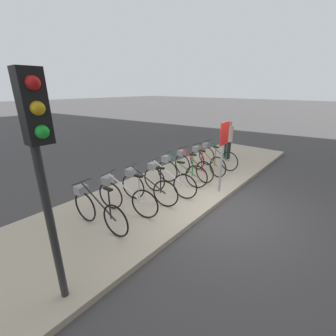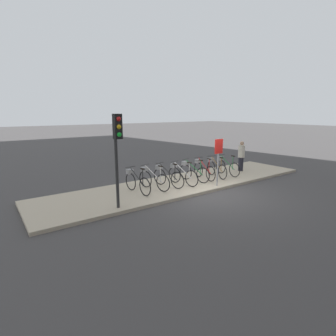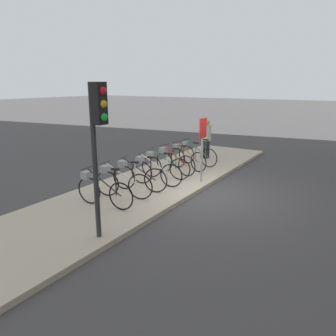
# 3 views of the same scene
# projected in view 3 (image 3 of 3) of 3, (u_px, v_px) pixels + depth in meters

# --- Properties ---
(ground_plane) EXTENTS (120.00, 120.00, 0.00)m
(ground_plane) POSITION_uv_depth(u_px,v_px,m) (199.00, 193.00, 9.55)
(ground_plane) COLOR #423F3F
(sidewalk) EXTENTS (12.95, 3.02, 0.12)m
(sidewalk) POSITION_uv_depth(u_px,v_px,m) (156.00, 183.00, 10.31)
(sidewalk) COLOR #B7A88E
(sidewalk) RESTS_ON ground_plane
(parked_bicycle_0) EXTENTS (0.46, 1.66, 1.02)m
(parked_bicycle_0) POSITION_uv_depth(u_px,v_px,m) (101.00, 189.00, 8.08)
(parked_bicycle_0) COLOR black
(parked_bicycle_0) RESTS_ON sidewalk
(parked_bicycle_1) EXTENTS (0.56, 1.63, 1.02)m
(parked_bicycle_1) POSITION_uv_depth(u_px,v_px,m) (120.00, 181.00, 8.71)
(parked_bicycle_1) COLOR black
(parked_bicycle_1) RESTS_ON sidewalk
(parked_bicycle_2) EXTENTS (0.54, 1.63, 1.02)m
(parked_bicycle_2) POSITION_uv_depth(u_px,v_px,m) (137.00, 175.00, 9.28)
(parked_bicycle_2) COLOR black
(parked_bicycle_2) RESTS_ON sidewalk
(parked_bicycle_3) EXTENTS (0.47, 1.65, 1.02)m
(parked_bicycle_3) POSITION_uv_depth(u_px,v_px,m) (153.00, 171.00, 9.79)
(parked_bicycle_3) COLOR black
(parked_bicycle_3) RESTS_ON sidewalk
(parked_bicycle_4) EXTENTS (0.51, 1.64, 1.02)m
(parked_bicycle_4) POSITION_uv_depth(u_px,v_px,m) (163.00, 165.00, 10.49)
(parked_bicycle_4) COLOR black
(parked_bicycle_4) RESTS_ON sidewalk
(parked_bicycle_5) EXTENTS (0.46, 1.66, 1.02)m
(parked_bicycle_5) POSITION_uv_depth(u_px,v_px,m) (173.00, 160.00, 11.07)
(parked_bicycle_5) COLOR black
(parked_bicycle_5) RESTS_ON sidewalk
(parked_bicycle_6) EXTENTS (0.54, 1.63, 1.02)m
(parked_bicycle_6) POSITION_uv_depth(u_px,v_px,m) (186.00, 157.00, 11.62)
(parked_bicycle_6) COLOR black
(parked_bicycle_6) RESTS_ON sidewalk
(parked_bicycle_7) EXTENTS (0.46, 1.66, 1.02)m
(parked_bicycle_7) POSITION_uv_depth(u_px,v_px,m) (195.00, 153.00, 12.21)
(parked_bicycle_7) COLOR black
(parked_bicycle_7) RESTS_ON sidewalk
(pedestrian) EXTENTS (0.34, 0.34, 1.56)m
(pedestrian) POSITION_uv_depth(u_px,v_px,m) (207.00, 138.00, 13.30)
(pedestrian) COLOR #23232D
(pedestrian) RESTS_ON sidewalk
(traffic_light) EXTENTS (0.24, 0.40, 3.00)m
(traffic_light) POSITION_uv_depth(u_px,v_px,m) (98.00, 129.00, 5.97)
(traffic_light) COLOR #2D2D2D
(traffic_light) RESTS_ON sidewalk
(sign_post) EXTENTS (0.44, 0.07, 1.97)m
(sign_post) POSITION_uv_depth(u_px,v_px,m) (202.00, 139.00, 9.92)
(sign_post) COLOR #99999E
(sign_post) RESTS_ON sidewalk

